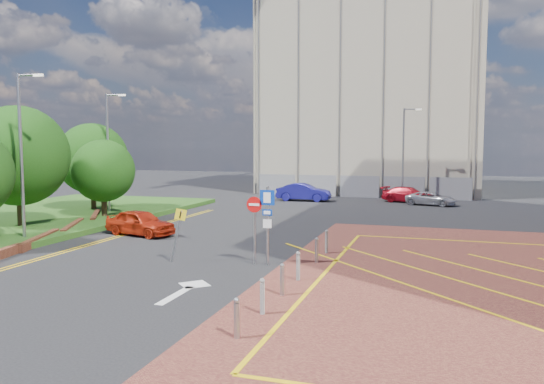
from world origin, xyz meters
The scene contains 18 objects.
ground centered at (0.00, 0.00, 0.00)m, with size 140.00×140.00×0.00m, color black.
grass_bed centered at (-18.00, 6.00, 0.15)m, with size 14.00×32.00×0.30m, color #254C18.
retaining_wall centered at (-11.80, 2.00, 0.20)m, with size 6.06×20.33×0.40m.
tree_b centered at (-15.50, 5.00, 4.24)m, with size 5.60×5.60×6.74m.
tree_c centered at (-13.50, 10.00, 3.19)m, with size 4.00×4.00×4.90m.
tree_d centered at (-16.50, 13.00, 3.87)m, with size 5.00×5.00×6.08m.
lamp_left_near centered at (-12.42, 2.00, 4.66)m, with size 1.53×0.16×8.00m.
lamp_left_far centered at (-14.42, 12.00, 4.66)m, with size 1.53×0.16×8.00m.
lamp_back centered at (4.08, 28.00, 4.36)m, with size 1.53×0.16×8.00m.
sign_cluster centered at (0.30, 0.98, 1.95)m, with size 1.17×0.12×3.20m.
warning_sign centered at (-3.16, 0.36, 1.43)m, with size 0.71×0.41×2.25m.
bollard_row centered at (2.30, -1.67, 0.47)m, with size 0.14×11.14×0.90m.
construction_building centered at (0.00, 40.00, 11.00)m, with size 21.20×19.20×22.00m, color #A59C87.
construction_fence centered at (1.00, 30.00, 1.00)m, with size 21.60×0.06×2.00m, color gray.
car_red_left centered at (-8.23, 5.71, 0.69)m, with size 1.63×4.04×1.38m, color #AF250F.
car_blue_back centered at (-4.16, 25.39, 0.76)m, with size 1.62×4.64×1.53m, color navy.
car_red_back centered at (4.61, 26.88, 0.65)m, with size 1.83×4.50×1.31m, color #B40F1E.
car_silver_back centered at (6.44, 25.26, 0.55)m, with size 1.81×3.94×1.09m, color #B8B7BF.
Camera 1 is at (7.03, -19.01, 4.85)m, focal length 35.00 mm.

